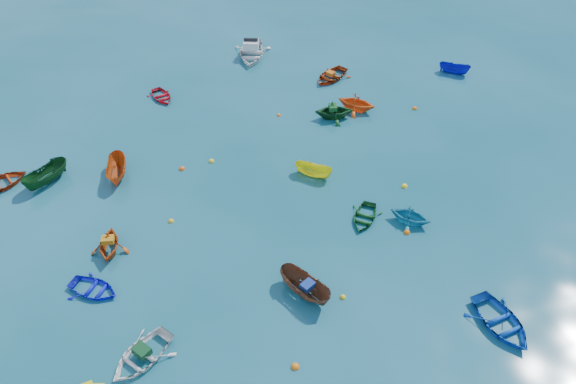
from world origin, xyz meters
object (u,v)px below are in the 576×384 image
object	(u,v)px
dinghy_blue_se	(500,325)
dinghy_blue_sw	(94,291)
dinghy_white_near	(142,359)
motorboat_white	(252,56)

from	to	relation	value
dinghy_blue_se	dinghy_blue_sw	bearing A→B (deg)	149.97
dinghy_white_near	dinghy_blue_se	size ratio (longest dim) A/B	0.92
dinghy_blue_sw	dinghy_blue_se	bearing A→B (deg)	-74.56
dinghy_white_near	motorboat_white	world-z (taller)	motorboat_white
dinghy_blue_se	motorboat_white	world-z (taller)	motorboat_white
dinghy_white_near	dinghy_blue_se	xyz separation A→B (m)	(16.25, -3.73, 0.00)
dinghy_blue_sw	dinghy_white_near	size ratio (longest dim) A/B	0.83
motorboat_white	dinghy_blue_se	bearing A→B (deg)	-61.21
dinghy_blue_se	dinghy_white_near	bearing A→B (deg)	161.92
dinghy_blue_sw	motorboat_white	xyz separation A→B (m)	(14.25, 20.79, 0.00)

